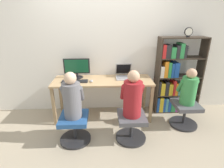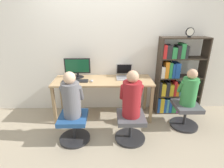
{
  "view_description": "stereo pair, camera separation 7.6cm",
  "coord_description": "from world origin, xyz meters",
  "px_view_note": "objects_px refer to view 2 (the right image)",
  "views": [
    {
      "loc": [
        0.03,
        -2.74,
        1.87
      ],
      "look_at": [
        0.16,
        0.1,
        0.76
      ],
      "focal_mm": 28.0,
      "sensor_mm": 36.0,
      "label": 1
    },
    {
      "loc": [
        0.11,
        -2.74,
        1.87
      ],
      "look_at": [
        0.16,
        0.1,
        0.76
      ],
      "focal_mm": 28.0,
      "sensor_mm": 36.0,
      "label": 2
    }
  ],
  "objects_px": {
    "person_at_monitor": "(71,97)",
    "office_chair_side": "(185,114)",
    "person_near_shelf": "(190,89)",
    "desktop_monitor": "(77,68)",
    "laptop": "(125,75)",
    "bookshelf": "(174,79)",
    "desk_clock": "(190,32)",
    "person_at_laptop": "(132,96)",
    "office_chair_right": "(130,125)",
    "keyboard": "(75,81)",
    "office_chair_left": "(74,126)"
  },
  "relations": [
    {
      "from": "desktop_monitor",
      "to": "person_near_shelf",
      "type": "relative_size",
      "value": 0.76
    },
    {
      "from": "office_chair_side",
      "to": "person_at_laptop",
      "type": "bearing_deg",
      "value": -161.9
    },
    {
      "from": "laptop",
      "to": "office_chair_side",
      "type": "bearing_deg",
      "value": -25.02
    },
    {
      "from": "office_chair_side",
      "to": "bookshelf",
      "type": "bearing_deg",
      "value": 99.56
    },
    {
      "from": "person_at_monitor",
      "to": "bookshelf",
      "type": "distance_m",
      "value": 2.02
    },
    {
      "from": "office_chair_left",
      "to": "person_near_shelf",
      "type": "distance_m",
      "value": 2.0
    },
    {
      "from": "person_at_laptop",
      "to": "desk_clock",
      "type": "xyz_separation_m",
      "value": [
        1.08,
        0.79,
        0.85
      ]
    },
    {
      "from": "office_chair_left",
      "to": "person_at_monitor",
      "type": "bearing_deg",
      "value": 90.0
    },
    {
      "from": "person_at_laptop",
      "to": "person_near_shelf",
      "type": "distance_m",
      "value": 1.08
    },
    {
      "from": "desktop_monitor",
      "to": "keyboard",
      "type": "distance_m",
      "value": 0.29
    },
    {
      "from": "person_near_shelf",
      "to": "desk_clock",
      "type": "bearing_deg",
      "value": 82.4
    },
    {
      "from": "office_chair_right",
      "to": "desk_clock",
      "type": "xyz_separation_m",
      "value": [
        1.08,
        0.8,
        1.36
      ]
    },
    {
      "from": "office_chair_side",
      "to": "person_near_shelf",
      "type": "height_order",
      "value": "person_near_shelf"
    },
    {
      "from": "keyboard",
      "to": "bookshelf",
      "type": "distance_m",
      "value": 1.89
    },
    {
      "from": "laptop",
      "to": "office_chair_side",
      "type": "xyz_separation_m",
      "value": [
        1.06,
        -0.49,
        -0.57
      ]
    },
    {
      "from": "laptop",
      "to": "keyboard",
      "type": "xyz_separation_m",
      "value": [
        -0.91,
        -0.21,
        -0.04
      ]
    },
    {
      "from": "bookshelf",
      "to": "person_near_shelf",
      "type": "bearing_deg",
      "value": -80.35
    },
    {
      "from": "keyboard",
      "to": "office_chair_side",
      "type": "xyz_separation_m",
      "value": [
        1.96,
        -0.29,
        -0.53
      ]
    },
    {
      "from": "desktop_monitor",
      "to": "person_near_shelf",
      "type": "xyz_separation_m",
      "value": [
        1.95,
        -0.51,
        -0.24
      ]
    },
    {
      "from": "desk_clock",
      "to": "person_near_shelf",
      "type": "distance_m",
      "value": 1.0
    },
    {
      "from": "person_near_shelf",
      "to": "keyboard",
      "type": "bearing_deg",
      "value": 171.86
    },
    {
      "from": "office_chair_right",
      "to": "person_at_laptop",
      "type": "bearing_deg",
      "value": 90.0
    },
    {
      "from": "person_at_monitor",
      "to": "office_chair_side",
      "type": "distance_m",
      "value": 2.01
    },
    {
      "from": "desktop_monitor",
      "to": "desk_clock",
      "type": "xyz_separation_m",
      "value": [
        2.01,
        -0.06,
        0.65
      ]
    },
    {
      "from": "office_chair_side",
      "to": "person_near_shelf",
      "type": "xyz_separation_m",
      "value": [
        0.0,
        0.0,
        0.47
      ]
    },
    {
      "from": "desk_clock",
      "to": "office_chair_side",
      "type": "bearing_deg",
      "value": -97.53
    },
    {
      "from": "person_at_monitor",
      "to": "person_near_shelf",
      "type": "bearing_deg",
      "value": 9.98
    },
    {
      "from": "bookshelf",
      "to": "desktop_monitor",
      "type": "bearing_deg",
      "value": -179.98
    },
    {
      "from": "laptop",
      "to": "person_near_shelf",
      "type": "bearing_deg",
      "value": -24.81
    },
    {
      "from": "desktop_monitor",
      "to": "office_chair_side",
      "type": "xyz_separation_m",
      "value": [
        1.95,
        -0.52,
        -0.7
      ]
    },
    {
      "from": "person_at_monitor",
      "to": "person_near_shelf",
      "type": "distance_m",
      "value": 1.95
    },
    {
      "from": "office_chair_right",
      "to": "person_at_laptop",
      "type": "distance_m",
      "value": 0.51
    },
    {
      "from": "office_chair_side",
      "to": "person_near_shelf",
      "type": "bearing_deg",
      "value": 90.0
    },
    {
      "from": "desktop_monitor",
      "to": "office_chair_right",
      "type": "bearing_deg",
      "value": -42.73
    },
    {
      "from": "keyboard",
      "to": "person_at_monitor",
      "type": "height_order",
      "value": "person_at_monitor"
    },
    {
      "from": "keyboard",
      "to": "office_chair_right",
      "type": "distance_m",
      "value": 1.25
    },
    {
      "from": "office_chair_left",
      "to": "office_chair_side",
      "type": "bearing_deg",
      "value": 10.0
    },
    {
      "from": "desktop_monitor",
      "to": "person_near_shelf",
      "type": "distance_m",
      "value": 2.03
    },
    {
      "from": "person_at_laptop",
      "to": "person_near_shelf",
      "type": "height_order",
      "value": "person_at_laptop"
    },
    {
      "from": "desktop_monitor",
      "to": "laptop",
      "type": "distance_m",
      "value": 0.9
    },
    {
      "from": "office_chair_right",
      "to": "person_at_monitor",
      "type": "bearing_deg",
      "value": 179.57
    },
    {
      "from": "desktop_monitor",
      "to": "person_at_laptop",
      "type": "height_order",
      "value": "person_at_laptop"
    },
    {
      "from": "office_chair_right",
      "to": "person_near_shelf",
      "type": "relative_size",
      "value": 0.77
    },
    {
      "from": "person_at_monitor",
      "to": "desk_clock",
      "type": "relative_size",
      "value": 4.15
    },
    {
      "from": "keyboard",
      "to": "office_chair_left",
      "type": "distance_m",
      "value": 0.82
    },
    {
      "from": "desktop_monitor",
      "to": "office_chair_left",
      "type": "height_order",
      "value": "desktop_monitor"
    },
    {
      "from": "person_at_laptop",
      "to": "office_chair_side",
      "type": "height_order",
      "value": "person_at_laptop"
    },
    {
      "from": "desk_clock",
      "to": "person_at_monitor",
      "type": "bearing_deg",
      "value": -158.24
    },
    {
      "from": "desktop_monitor",
      "to": "person_at_laptop",
      "type": "relative_size",
      "value": 0.67
    },
    {
      "from": "keyboard",
      "to": "person_at_monitor",
      "type": "bearing_deg",
      "value": -85.54
    }
  ]
}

